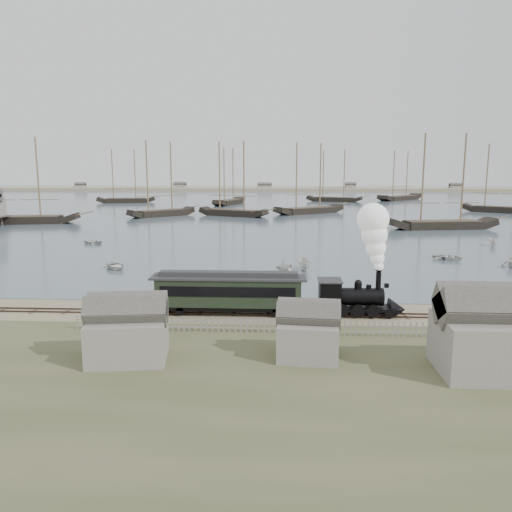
{
  "coord_description": "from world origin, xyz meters",
  "views": [
    {
      "loc": [
        0.14,
        -44.21,
        12.58
      ],
      "look_at": [
        -2.54,
        7.72,
        3.5
      ],
      "focal_mm": 35.0,
      "sensor_mm": 36.0,
      "label": 1
    }
  ],
  "objects": [
    {
      "name": "rowboat_0",
      "position": [
        -20.93,
        16.86,
        0.47
      ],
      "size": [
        4.85,
        4.67,
        0.82
      ],
      "primitive_type": "imported",
      "rotation": [
        0.0,
        0.0,
        0.68
      ],
      "color": "silver",
      "rests_on": "harbor_water"
    },
    {
      "name": "schooner_0",
      "position": [
        -60.67,
        68.85,
        10.06
      ],
      "size": [
        26.51,
        10.27,
        20.0
      ],
      "primitive_type": null,
      "rotation": [
        0.0,
        0.0,
        0.17
      ],
      "color": "black",
      "rests_on": "harbor_water"
    },
    {
      "name": "schooner_5",
      "position": [
        64.0,
        104.93,
        10.06
      ],
      "size": [
        19.81,
        16.44,
        20.0
      ],
      "primitive_type": null,
      "rotation": [
        0.0,
        0.0,
        -0.64
      ],
      "color": "black",
      "rests_on": "harbor_water"
    },
    {
      "name": "schooner_9",
      "position": [
        48.5,
        163.64,
        10.06
      ],
      "size": [
        22.43,
        22.68,
        20.0
      ],
      "primitive_type": null,
      "rotation": [
        0.0,
        0.0,
        0.79
      ],
      "color": "black",
      "rests_on": "harbor_water"
    },
    {
      "name": "ground",
      "position": [
        0.0,
        0.0,
        0.0
      ],
      "size": [
        600.0,
        600.0,
        0.0
      ],
      "primitive_type": "plane",
      "color": "#9C8E6E",
      "rests_on": "ground"
    },
    {
      "name": "locomotive",
      "position": [
        7.74,
        -2.0,
        4.34
      ],
      "size": [
        7.54,
        2.82,
        9.4
      ],
      "color": "black",
      "rests_on": "ground"
    },
    {
      "name": "picket_fence_west",
      "position": [
        -6.5,
        -7.0,
        0.0
      ],
      "size": [
        19.0,
        0.1,
        1.2
      ],
      "primitive_type": null,
      "color": "slate",
      "rests_on": "ground"
    },
    {
      "name": "shed_mid",
      "position": [
        2.0,
        -12.0,
        0.0
      ],
      "size": [
        4.0,
        3.5,
        3.6
      ],
      "primitive_type": null,
      "color": "slate",
      "rests_on": "ground"
    },
    {
      "name": "picket_fence_east",
      "position": [
        12.5,
        -7.5,
        0.0
      ],
      "size": [
        15.0,
        0.1,
        1.2
      ],
      "primitive_type": null,
      "color": "slate",
      "rests_on": "ground"
    },
    {
      "name": "harbor_water",
      "position": [
        0.0,
        170.0,
        0.03
      ],
      "size": [
        600.0,
        336.0,
        0.06
      ],
      "primitive_type": "cube",
      "color": "#4C626D",
      "rests_on": "ground"
    },
    {
      "name": "rowboat_2",
      "position": [
        2.99,
        17.65,
        0.76
      ],
      "size": [
        3.76,
        1.83,
        1.39
      ],
      "primitive_type": "imported",
      "rotation": [
        0.0,
        0.0,
        3.28
      ],
      "color": "silver",
      "rests_on": "harbor_water"
    },
    {
      "name": "shed_left",
      "position": [
        -10.0,
        -13.0,
        0.0
      ],
      "size": [
        5.0,
        4.0,
        4.1
      ],
      "primitive_type": null,
      "color": "slate",
      "rests_on": "ground"
    },
    {
      "name": "schooner_4",
      "position": [
        34.26,
        63.04,
        10.06
      ],
      "size": [
        23.63,
        9.12,
        20.0
      ],
      "primitive_type": null,
      "rotation": [
        0.0,
        0.0,
        0.17
      ],
      "color": "black",
      "rests_on": "harbor_water"
    },
    {
      "name": "far_spit",
      "position": [
        0.0,
        250.0,
        0.0
      ],
      "size": [
        500.0,
        20.0,
        1.8
      ],
      "primitive_type": "cube",
      "color": "tan",
      "rests_on": "ground"
    },
    {
      "name": "rowboat_3",
      "position": [
        23.37,
        25.54,
        0.48
      ],
      "size": [
        4.64,
        5.0,
        0.84
      ],
      "primitive_type": "imported",
      "rotation": [
        0.0,
        0.0,
        1.01
      ],
      "color": "silver",
      "rests_on": "harbor_water"
    },
    {
      "name": "beached_dinghy",
      "position": [
        -9.4,
        1.08,
        0.46
      ],
      "size": [
        4.21,
        5.09,
        0.91
      ],
      "primitive_type": "imported",
      "rotation": [
        0.0,
        0.0,
        1.3
      ],
      "color": "silver",
      "rests_on": "ground"
    },
    {
      "name": "shed_right",
      "position": [
        13.0,
        -14.0,
        0.0
      ],
      "size": [
        6.0,
        5.0,
        5.1
      ],
      "primitive_type": null,
      "color": "slate",
      "rests_on": "ground"
    },
    {
      "name": "schooner_6",
      "position": [
        -58.5,
        141.52,
        10.06
      ],
      "size": [
        21.71,
        8.75,
        20.0
      ],
      "primitive_type": null,
      "rotation": [
        0.0,
        0.0,
        0.19
      ],
      "color": "black",
      "rests_on": "harbor_water"
    },
    {
      "name": "rail_track",
      "position": [
        0.0,
        -2.0,
        0.04
      ],
      "size": [
        120.0,
        1.8,
        0.16
      ],
      "color": "#37261E",
      "rests_on": "ground"
    },
    {
      "name": "schooner_8",
      "position": [
        20.47,
        151.94,
        10.06
      ],
      "size": [
        21.84,
        11.91,
        20.0
      ],
      "primitive_type": null,
      "rotation": [
        0.0,
        0.0,
        -0.35
      ],
      "color": "black",
      "rests_on": "harbor_water"
    },
    {
      "name": "passenger_coach",
      "position": [
        -4.43,
        -2.0,
        2.08
      ],
      "size": [
        13.52,
        2.61,
        3.28
      ],
      "color": "black",
      "rests_on": "ground"
    },
    {
      "name": "schooner_2",
      "position": [
        -12.97,
        89.63,
        10.06
      ],
      "size": [
        19.79,
        12.66,
        20.0
      ],
      "primitive_type": null,
      "rotation": [
        0.0,
        0.0,
        -0.45
      ],
      "color": "black",
      "rests_on": "harbor_water"
    },
    {
      "name": "schooner_1",
      "position": [
        -32.04,
        88.07,
        10.06
      ],
      "size": [
        16.58,
        16.57,
        20.0
      ],
      "primitive_type": null,
      "rotation": [
        0.0,
        0.0,
        0.79
      ],
      "color": "black",
      "rests_on": "harbor_water"
    },
    {
      "name": "rowboat_5",
      "position": [
        34.94,
        38.94,
        0.71
      ],
      "size": [
        3.57,
        2.23,
        1.29
      ],
      "primitive_type": "imported",
      "rotation": [
        0.0,
        0.0,
        2.83
      ],
      "color": "silver",
      "rests_on": "harbor_water"
    },
    {
      "name": "rowboat_6",
      "position": [
        -32.01,
        37.9,
        0.42
      ],
      "size": [
        3.29,
        4.01,
        0.73
      ],
      "primitive_type": "imported",
      "rotation": [
        0.0,
        0.0,
        4.46
      ],
      "color": "silver",
      "rests_on": "harbor_water"
    },
    {
      "name": "schooner_7",
      "position": [
        -18.58,
        133.69,
        10.06
      ],
      "size": [
        10.72,
        21.64,
        20.0
      ],
      "primitive_type": null,
      "rotation": [
        0.0,
        0.0,
        1.28
      ],
      "color": "black",
      "rests_on": "harbor_water"
    },
    {
      "name": "schooner_3",
      "position": [
        8.0,
        98.91,
        10.06
      ],
      "size": [
        21.22,
        17.65,
        20.0
      ],
      "primitive_type": null,
      "rotation": [
        0.0,
        0.0,
        0.64
      ],
      "color": "black",
      "rests_on": "harbor_water"
    },
    {
      "name": "rowboat_1",
      "position": [
        0.52,
        16.79,
        0.75
      ],
      "size": [
        3.39,
        3.44,
        1.37
      ],
      "primitive_type": "imported",
      "rotation": [
        0.0,
        0.0,
        2.24
      ],
      "color": "silver",
      "rests_on": "harbor_water"
    }
  ]
}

